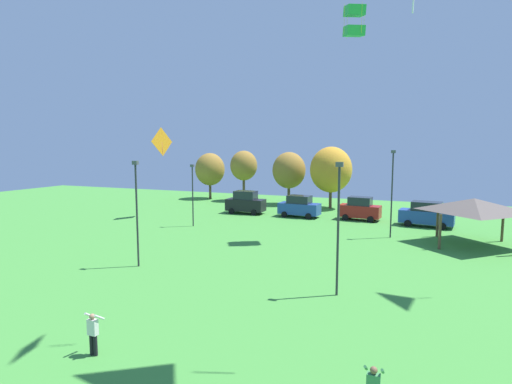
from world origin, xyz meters
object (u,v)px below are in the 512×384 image
Objects in this scene: light_post_2 at (193,191)px; treeline_tree_2 at (289,170)px; park_pavilion at (474,205)px; light_post_1 at (392,189)px; kite_flying_8 at (162,142)px; treeline_tree_0 at (210,169)px; light_post_0 at (137,208)px; treeline_tree_1 at (244,166)px; parked_car_second_from_left at (299,206)px; parked_car_third_from_left at (360,209)px; person_standing_near_foreground at (93,331)px; kite_flying_7 at (354,21)px; parked_car_rightmost_in_row at (427,214)px; light_post_3 at (338,222)px; treeline_tree_3 at (331,170)px; parked_car_leftmost at (246,202)px.

treeline_tree_2 is at bearing 77.40° from light_post_2.
light_post_1 reaches higher than park_pavilion.
kite_flying_8 reaches higher than treeline_tree_0.
light_post_0 is 31.98m from treeline_tree_1.
parked_car_third_from_left is (6.27, 0.55, 0.03)m from parked_car_second_from_left.
kite_flying_8 is at bearing 130.75° from person_standing_near_foreground.
parked_car_second_from_left is at bearing 128.02° from kite_flying_7.
treeline_tree_1 is (-11.00, 10.07, 3.76)m from parked_car_second_from_left.
person_standing_near_foreground is 31.52m from parked_car_third_from_left.
treeline_tree_1 is at bearing 102.11° from light_post_0.
park_pavilion reaches higher than parked_car_rightmost_in_row.
parked_car_third_from_left is (19.83, 5.96, -6.86)m from kite_flying_8.
treeline_tree_1 is (-19.15, 31.48, 1.16)m from light_post_3.
person_standing_near_foreground is 0.32× the size of parked_car_rightmost_in_row.
kite_flying_8 is at bearing -99.36° from treeline_tree_1.
parked_car_third_from_left is 8.99m from treeline_tree_3.
treeline_tree_2 is (-5.23, 39.39, 3.60)m from person_standing_near_foreground.
treeline_tree_3 reaches higher than light_post_3.
kite_flying_7 is 21.45m from light_post_0.
kite_flying_8 is at bearing -139.97° from treeline_tree_3.
treeline_tree_2 is (-10.62, 17.30, -12.62)m from kite_flying_7.
treeline_tree_0 reaches higher than park_pavilion.
kite_flying_8 is 0.61× the size of parked_car_rightmost_in_row.
light_post_1 is 1.08× the size of treeline_tree_0.
person_standing_near_foreground is at bearing -59.54° from kite_flying_8.
light_post_0 is at bearing -77.89° from treeline_tree_1.
parked_car_third_from_left is 17.06m from light_post_2.
treeline_tree_3 is (15.34, 12.88, -3.29)m from kite_flying_8.
light_post_2 is at bearing -141.66° from parked_car_third_from_left.
kite_flying_7 is 0.59× the size of parked_car_third_from_left.
parked_car_rightmost_in_row is 7.53m from park_pavilion.
parked_car_leftmost is at bearing 162.15° from park_pavilion.
treeline_tree_2 is (9.57, 14.23, -3.56)m from kite_flying_8.
kite_flying_8 is 27.30m from light_post_3.
park_pavilion is at bearing 68.69° from person_standing_near_foreground.
light_post_3 is at bearing -52.16° from treeline_tree_0.
person_standing_near_foreground is at bearing -82.44° from treeline_tree_2.
park_pavilion is (9.40, -7.66, 1.90)m from parked_car_third_from_left.
parked_car_second_from_left is at bearing 145.42° from light_post_1.
kite_flying_7 reaches higher than parked_car_second_from_left.
light_post_2 is at bearing -80.62° from treeline_tree_1.
treeline_tree_3 is at bearing 40.03° from kite_flying_8.
park_pavilion is 0.84× the size of light_post_1.
parked_car_third_from_left is at bearing -57.03° from treeline_tree_3.
light_post_3 is (16.05, -12.73, 0.43)m from light_post_2.
park_pavilion reaches higher than parked_car_leftmost.
light_post_1 reaches higher than parked_car_leftmost.
treeline_tree_2 is 5.93m from treeline_tree_3.
kite_flying_8 reaches higher than treeline_tree_1.
light_post_0 is 0.92× the size of light_post_1.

